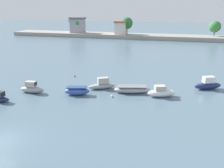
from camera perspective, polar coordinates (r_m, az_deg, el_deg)
moored_boat_2 at (r=37.55m, az=-18.40°, el=-1.02°), size 3.80×1.47×1.73m
moored_boat_3 at (r=35.10m, az=-8.28°, el=-1.64°), size 3.80×2.25×1.23m
moored_boat_4 at (r=37.35m, az=-2.35°, el=-0.19°), size 4.27×3.21×1.78m
moored_boat_5 at (r=35.78m, az=4.75°, el=-1.27°), size 5.60×3.10×1.05m
moored_boat_6 at (r=34.78m, az=11.58°, el=-1.92°), size 4.23×2.76×1.64m
moored_boat_7 at (r=39.94m, az=21.72°, el=-0.11°), size 4.44×2.96×2.02m
mooring_buoy_2 at (r=33.99m, az=-0.03°, el=-2.87°), size 0.33×0.33×0.33m
mooring_buoy_3 at (r=44.44m, az=-8.81°, el=1.89°), size 0.28×0.28×0.28m
distant_shoreline at (r=99.41m, az=6.77°, el=11.78°), size 111.08×10.43×8.24m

